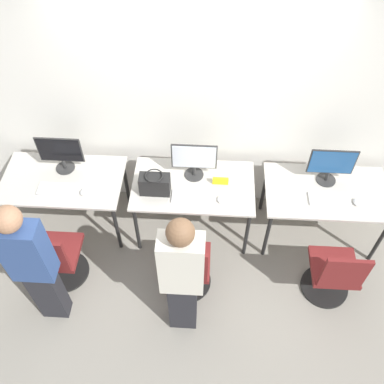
{
  "coord_description": "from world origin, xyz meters",
  "views": [
    {
      "loc": [
        0.15,
        -2.45,
        4.03
      ],
      "look_at": [
        0.0,
        0.14,
        0.88
      ],
      "focal_mm": 40.0,
      "sensor_mm": 36.0,
      "label": 1
    }
  ],
  "objects_px": {
    "person_center": "(182,276)",
    "monitor_right": "(331,165)",
    "mouse_left": "(83,192)",
    "office_chair_right": "(333,275)",
    "keyboard_center": "(192,197)",
    "office_chair_center": "(187,269)",
    "person_left": "(33,264)",
    "mouse_right": "(356,202)",
    "handbag": "(155,184)",
    "keyboard_right": "(330,199)",
    "monitor_left": "(61,153)",
    "keyboard_left": "(58,189)",
    "monitor_center": "(194,160)",
    "mouse_center": "(220,199)",
    "office_chair_left": "(57,259)"
  },
  "relations": [
    {
      "from": "monitor_center",
      "to": "keyboard_center",
      "type": "bearing_deg",
      "value": -90.0
    },
    {
      "from": "keyboard_center",
      "to": "mouse_center",
      "type": "distance_m",
      "value": 0.28
    },
    {
      "from": "mouse_left",
      "to": "keyboard_right",
      "type": "xyz_separation_m",
      "value": [
        2.44,
        0.05,
        -0.01
      ]
    },
    {
      "from": "mouse_left",
      "to": "mouse_right",
      "type": "relative_size",
      "value": 1.0
    },
    {
      "from": "office_chair_center",
      "to": "monitor_left",
      "type": "bearing_deg",
      "value": 145.73
    },
    {
      "from": "mouse_left",
      "to": "office_chair_right",
      "type": "distance_m",
      "value": 2.58
    },
    {
      "from": "mouse_right",
      "to": "handbag",
      "type": "relative_size",
      "value": 0.3
    },
    {
      "from": "monitor_left",
      "to": "person_center",
      "type": "height_order",
      "value": "person_center"
    },
    {
      "from": "keyboard_left",
      "to": "mouse_left",
      "type": "xyz_separation_m",
      "value": [
        0.26,
        -0.02,
        0.01
      ]
    },
    {
      "from": "office_chair_left",
      "to": "person_left",
      "type": "xyz_separation_m",
      "value": [
        0.02,
        -0.37,
        0.54
      ]
    },
    {
      "from": "mouse_left",
      "to": "mouse_center",
      "type": "xyz_separation_m",
      "value": [
        1.37,
        -0.02,
        0.0
      ]
    },
    {
      "from": "mouse_left",
      "to": "mouse_center",
      "type": "height_order",
      "value": "same"
    },
    {
      "from": "mouse_left",
      "to": "keyboard_center",
      "type": "distance_m",
      "value": 1.09
    },
    {
      "from": "keyboard_center",
      "to": "handbag",
      "type": "relative_size",
      "value": 1.35
    },
    {
      "from": "keyboard_center",
      "to": "office_chair_center",
      "type": "height_order",
      "value": "office_chair_center"
    },
    {
      "from": "office_chair_left",
      "to": "mouse_center",
      "type": "distance_m",
      "value": 1.72
    },
    {
      "from": "keyboard_center",
      "to": "mouse_center",
      "type": "bearing_deg",
      "value": -4.79
    },
    {
      "from": "office_chair_center",
      "to": "office_chair_right",
      "type": "xyz_separation_m",
      "value": [
        1.41,
        0.02,
        0.0
      ]
    },
    {
      "from": "keyboard_right",
      "to": "monitor_left",
      "type": "bearing_deg",
      "value": 174.27
    },
    {
      "from": "keyboard_right",
      "to": "office_chair_right",
      "type": "distance_m",
      "value": 0.73
    },
    {
      "from": "office_chair_left",
      "to": "person_center",
      "type": "relative_size",
      "value": 0.54
    },
    {
      "from": "office_chair_left",
      "to": "keyboard_right",
      "type": "bearing_deg",
      "value": 12.78
    },
    {
      "from": "person_left",
      "to": "person_center",
      "type": "relative_size",
      "value": 1.0
    },
    {
      "from": "monitor_right",
      "to": "handbag",
      "type": "bearing_deg",
      "value": -171.64
    },
    {
      "from": "monitor_center",
      "to": "mouse_right",
      "type": "xyz_separation_m",
      "value": [
        1.61,
        -0.28,
        -0.21
      ]
    },
    {
      "from": "mouse_center",
      "to": "office_chair_right",
      "type": "height_order",
      "value": "office_chair_right"
    },
    {
      "from": "person_left",
      "to": "monitor_right",
      "type": "distance_m",
      "value": 2.91
    },
    {
      "from": "office_chair_center",
      "to": "mouse_right",
      "type": "height_order",
      "value": "office_chair_center"
    },
    {
      "from": "office_chair_left",
      "to": "office_chair_center",
      "type": "bearing_deg",
      "value": -1.59
    },
    {
      "from": "keyboard_left",
      "to": "office_chair_left",
      "type": "bearing_deg",
      "value": -85.41
    },
    {
      "from": "office_chair_center",
      "to": "keyboard_right",
      "type": "height_order",
      "value": "office_chair_center"
    },
    {
      "from": "person_left",
      "to": "office_chair_right",
      "type": "xyz_separation_m",
      "value": [
        2.68,
        0.35,
        -0.54
      ]
    },
    {
      "from": "keyboard_left",
      "to": "monitor_right",
      "type": "relative_size",
      "value": 0.89
    },
    {
      "from": "monitor_left",
      "to": "mouse_left",
      "type": "bearing_deg",
      "value": -51.09
    },
    {
      "from": "keyboard_center",
      "to": "person_center",
      "type": "distance_m",
      "value": 0.97
    },
    {
      "from": "keyboard_center",
      "to": "handbag",
      "type": "height_order",
      "value": "handbag"
    },
    {
      "from": "monitor_left",
      "to": "monitor_right",
      "type": "height_order",
      "value": "same"
    },
    {
      "from": "keyboard_center",
      "to": "mouse_right",
      "type": "height_order",
      "value": "mouse_right"
    },
    {
      "from": "monitor_center",
      "to": "office_chair_right",
      "type": "height_order",
      "value": "monitor_center"
    },
    {
      "from": "mouse_left",
      "to": "office_chair_right",
      "type": "xyz_separation_m",
      "value": [
        2.48,
        -0.57,
        -0.4
      ]
    },
    {
      "from": "mouse_center",
      "to": "mouse_left",
      "type": "bearing_deg",
      "value": 179.22
    },
    {
      "from": "monitor_center",
      "to": "person_center",
      "type": "bearing_deg",
      "value": -91.35
    },
    {
      "from": "monitor_center",
      "to": "mouse_left",
      "type": "bearing_deg",
      "value": -164.35
    },
    {
      "from": "person_center",
      "to": "monitor_right",
      "type": "relative_size",
      "value": 3.59
    },
    {
      "from": "keyboard_left",
      "to": "monitor_center",
      "type": "xyz_separation_m",
      "value": [
        1.35,
        0.28,
        0.22
      ]
    },
    {
      "from": "monitor_left",
      "to": "office_chair_center",
      "type": "height_order",
      "value": "monitor_left"
    },
    {
      "from": "mouse_right",
      "to": "keyboard_left",
      "type": "bearing_deg",
      "value": -179.96
    },
    {
      "from": "keyboard_left",
      "to": "person_center",
      "type": "distance_m",
      "value": 1.65
    },
    {
      "from": "office_chair_right",
      "to": "keyboard_left",
      "type": "bearing_deg",
      "value": 167.76
    },
    {
      "from": "office_chair_right",
      "to": "handbag",
      "type": "height_order",
      "value": "handbag"
    }
  ]
}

